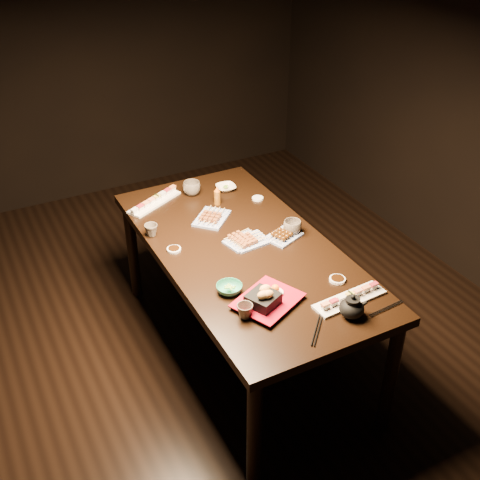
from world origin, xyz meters
The scene contains 23 objects.
ground centered at (0.00, 0.00, 0.00)m, with size 5.00×5.00×0.00m, color black.
dining_table centered at (0.24, 0.08, 0.38)m, with size 0.90×1.80×0.75m, color black.
sushi_platter_near centered at (0.47, -0.56, 0.77)m, with size 0.38×0.11×0.05m, color white, non-canonical shape.
sushi_platter_far centered at (-0.02, 0.77, 0.77)m, with size 0.38×0.11×0.05m, color white, non-canonical shape.
yakitori_plate_center centered at (0.26, 0.12, 0.78)m, with size 0.20×0.14×0.05m, color #828EB6, non-canonical shape.
yakitori_plate_right centered at (0.29, 0.11, 0.78)m, with size 0.20×0.15×0.05m, color #828EB6, non-canonical shape.
yakitori_plate_left centered at (0.21, 0.43, 0.78)m, with size 0.23×0.17×0.06m, color #828EB6, non-canonical shape.
tsukune_plate centered at (0.48, 0.07, 0.77)m, with size 0.20×0.14×0.05m, color #828EB6, non-canonical shape.
edamame_bowl_green centered at (-0.01, -0.24, 0.77)m, with size 0.13×0.13×0.04m, color #2C8762.
edamame_bowl_cream centered at (0.45, 0.72, 0.77)m, with size 0.12×0.12×0.03m, color #F7E9CA.
tempura_tray centered at (0.11, -0.40, 0.81)m, with size 0.30×0.24×0.11m, color black, non-canonical shape.
teacup_near_left centered at (-0.03, -0.44, 0.79)m, with size 0.08×0.08×0.07m, color brown.
teacup_mid_right centered at (0.55, 0.08, 0.79)m, with size 0.10×0.10×0.08m, color brown.
teacup_far_left centered at (-0.16, 0.43, 0.78)m, with size 0.08×0.08×0.07m, color brown.
teacup_far_right centered at (0.23, 0.77, 0.79)m, with size 0.11×0.11×0.09m, color brown.
teapot centered at (0.41, -0.66, 0.81)m, with size 0.14×0.14×0.12m, color black, non-canonical shape.
condiment_bottle centered at (0.32, 0.58, 0.81)m, with size 0.04×0.04×0.12m, color brown.
sauce_dish_west centered at (-0.11, 0.23, 0.76)m, with size 0.08×0.08×0.01m, color white.
sauce_dish_east centered at (0.57, 0.52, 0.76)m, with size 0.07×0.07×0.01m, color white.
sauce_dish_se centered at (0.51, -0.41, 0.76)m, with size 0.08×0.08×0.01m, color white.
sauce_dish_nw centered at (-0.05, 0.75, 0.76)m, with size 0.08×0.08×0.01m, color white.
chopsticks_near centered at (0.22, -0.67, 0.75)m, with size 0.23×0.02×0.01m, color black, non-canonical shape.
chopsticks_se centered at (0.59, -0.70, 0.75)m, with size 0.21×0.02×0.01m, color black, non-canonical shape.
Camera 1 is at (-1.04, -2.34, 2.56)m, focal length 45.00 mm.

